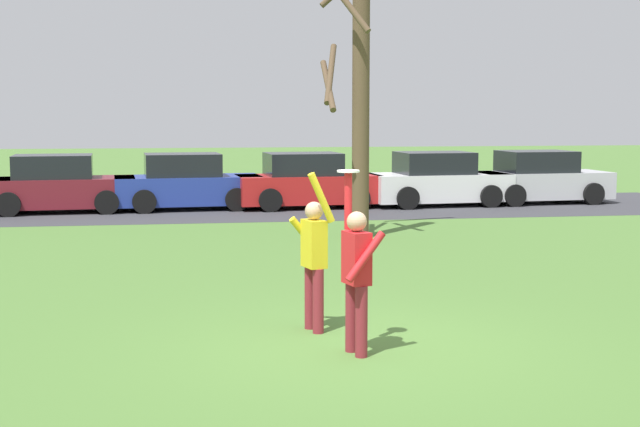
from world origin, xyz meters
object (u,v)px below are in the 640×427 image
at_px(frisbee_disc, 348,171).
at_px(parked_car_white, 437,181).
at_px(person_catcher, 357,270).
at_px(bare_tree_tall, 358,97).
at_px(parked_car_maroon, 58,186).
at_px(parked_car_blue, 187,184).
at_px(person_defender, 314,255).
at_px(parked_car_silver, 539,179).
at_px(parked_car_red, 307,183).

height_order(frisbee_disc, parked_car_white, frisbee_disc).
xyz_separation_m(person_catcher, parked_car_white, (5.57, 15.80, -0.25)).
bearing_deg(parked_car_white, bare_tree_tall, -124.35).
bearing_deg(person_catcher, frisbee_disc, 0.00).
xyz_separation_m(parked_car_maroon, parked_car_white, (10.90, 0.08, 0.00)).
xyz_separation_m(frisbee_disc, parked_car_blue, (-1.73, 15.72, -1.37)).
bearing_deg(frisbee_disc, parked_car_white, 70.12).
xyz_separation_m(parked_car_maroon, bare_tree_tall, (7.22, -6.27, 2.37)).
distance_m(person_catcher, frisbee_disc, 1.13).
height_order(frisbee_disc, parked_car_maroon, frisbee_disc).
bearing_deg(person_catcher, parked_car_blue, -8.62).
height_order(person_defender, parked_car_blue, person_defender).
relative_size(person_catcher, parked_car_silver, 0.49).
relative_size(person_catcher, parked_car_maroon, 0.49).
xyz_separation_m(parked_car_maroon, parked_car_red, (6.98, 0.09, 0.00)).
bearing_deg(person_catcher, parked_car_maroon, 3.69).
height_order(frisbee_disc, parked_car_silver, frisbee_disc).
bearing_deg(parked_car_silver, person_catcher, -123.11).
height_order(person_catcher, bare_tree_tall, bare_tree_tall).
bearing_deg(person_defender, parked_car_maroon, -176.02).
bearing_deg(frisbee_disc, person_defender, 105.03).
height_order(person_defender, frisbee_disc, frisbee_disc).
distance_m(frisbee_disc, parked_car_maroon, 16.42).
xyz_separation_m(frisbee_disc, parked_car_maroon, (-5.27, 15.50, -1.37)).
distance_m(parked_car_white, bare_tree_tall, 7.71).
xyz_separation_m(person_catcher, person_defender, (-0.31, 1.17, -0.00)).
distance_m(parked_car_maroon, parked_car_white, 10.90).
distance_m(parked_car_maroon, parked_car_blue, 3.54).
bearing_deg(person_catcher, person_defender, 0.00).
relative_size(person_defender, parked_car_blue, 0.48).
bearing_deg(parked_car_white, parked_car_blue, 174.69).
relative_size(parked_car_maroon, parked_car_red, 1.00).
bearing_deg(person_defender, parked_car_red, 157.31).
relative_size(person_defender, parked_car_red, 0.48).
xyz_separation_m(person_defender, bare_tree_tall, (2.20, 8.28, 2.12)).
relative_size(parked_car_maroon, parked_car_silver, 1.00).
relative_size(person_defender, parked_car_white, 0.48).
distance_m(parked_car_red, bare_tree_tall, 6.79).
xyz_separation_m(parked_car_blue, parked_car_silver, (10.66, 0.14, 0.00)).
bearing_deg(parked_car_red, parked_car_maroon, 176.54).
xyz_separation_m(person_defender, frisbee_disc, (0.26, -0.95, 1.11)).
xyz_separation_m(person_catcher, parked_car_maroon, (-5.33, 15.71, -0.25)).
bearing_deg(parked_car_blue, parked_car_white, -5.31).
relative_size(parked_car_blue, parked_car_red, 1.00).
bearing_deg(bare_tree_tall, parked_car_red, 92.13).
distance_m(frisbee_disc, parked_car_silver, 18.25).
height_order(parked_car_blue, parked_car_silver, same).
relative_size(person_catcher, person_defender, 1.02).
xyz_separation_m(frisbee_disc, parked_car_silver, (8.93, 15.86, -1.37)).
bearing_deg(person_defender, parked_car_blue, 170.68).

